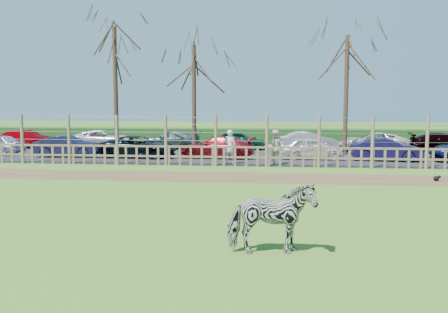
# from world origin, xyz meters

# --- Properties ---
(ground) EXTENTS (120.00, 120.00, 0.00)m
(ground) POSITION_xyz_m (0.00, 0.00, 0.00)
(ground) COLOR #6E9F37
(ground) RESTS_ON ground
(dirt_strip) EXTENTS (34.00, 2.80, 0.01)m
(dirt_strip) POSITION_xyz_m (0.00, 4.50, 0.01)
(dirt_strip) COLOR brown
(dirt_strip) RESTS_ON ground
(asphalt) EXTENTS (44.00, 13.00, 0.04)m
(asphalt) POSITION_xyz_m (0.00, 14.50, 0.02)
(asphalt) COLOR #232326
(asphalt) RESTS_ON ground
(hedge) EXTENTS (46.00, 2.00, 1.10)m
(hedge) POSITION_xyz_m (0.00, 21.50, 0.55)
(hedge) COLOR #1E4716
(hedge) RESTS_ON ground
(fence) EXTENTS (30.16, 0.16, 2.50)m
(fence) POSITION_xyz_m (0.00, 8.00, 0.80)
(fence) COLOR brown
(fence) RESTS_ON ground
(tree_left) EXTENTS (4.80, 4.80, 7.88)m
(tree_left) POSITION_xyz_m (-6.50, 12.50, 5.62)
(tree_left) COLOR #3D2B1E
(tree_left) RESTS_ON ground
(tree_mid) EXTENTS (4.80, 4.80, 6.83)m
(tree_mid) POSITION_xyz_m (-2.00, 13.50, 4.87)
(tree_mid) COLOR #3D2B1E
(tree_mid) RESTS_ON ground
(tree_right) EXTENTS (4.80, 4.80, 7.35)m
(tree_right) POSITION_xyz_m (7.00, 14.00, 5.24)
(tree_right) COLOR #3D2B1E
(tree_right) RESTS_ON ground
(zebra) EXTENTS (1.93, 1.13, 1.53)m
(zebra) POSITION_xyz_m (2.91, -5.95, 0.76)
(zebra) COLOR gray
(zebra) RESTS_ON ground
(visitor_a) EXTENTS (0.69, 0.51, 1.72)m
(visitor_a) POSITION_xyz_m (0.63, 8.60, 0.90)
(visitor_a) COLOR silver
(visitor_a) RESTS_ON asphalt
(visitor_b) EXTENTS (0.96, 0.81, 1.72)m
(visitor_b) POSITION_xyz_m (2.87, 8.64, 0.90)
(visitor_b) COLOR beige
(visitor_b) RESTS_ON asphalt
(crow) EXTENTS (0.29, 0.22, 0.24)m
(crow) POSITION_xyz_m (9.37, 4.34, 0.12)
(crow) COLOR black
(crow) RESTS_ON ground
(car_1) EXTENTS (3.73, 1.54, 1.20)m
(car_1) POSITION_xyz_m (-8.82, 10.86, 0.64)
(car_1) COLOR #1B1C43
(car_1) RESTS_ON asphalt
(car_2) EXTENTS (4.47, 2.34, 1.20)m
(car_2) POSITION_xyz_m (-4.76, 11.03, 0.64)
(car_2) COLOR black
(car_2) RESTS_ON asphalt
(car_3) EXTENTS (4.28, 2.09, 1.20)m
(car_3) POSITION_xyz_m (-0.32, 11.19, 0.64)
(car_3) COLOR maroon
(car_3) RESTS_ON asphalt
(car_4) EXTENTS (3.56, 1.50, 1.20)m
(car_4) POSITION_xyz_m (4.89, 11.15, 0.64)
(car_4) COLOR white
(car_4) RESTS_ON asphalt
(car_5) EXTENTS (3.78, 1.73, 1.20)m
(car_5) POSITION_xyz_m (8.78, 10.86, 0.64)
(car_5) COLOR #18124B
(car_5) RESTS_ON asphalt
(car_7) EXTENTS (3.76, 1.65, 1.20)m
(car_7) POSITION_xyz_m (-13.84, 15.62, 0.64)
(car_7) COLOR #870008
(car_7) RESTS_ON asphalt
(car_8) EXTENTS (4.44, 2.28, 1.20)m
(car_8) POSITION_xyz_m (-8.66, 16.09, 0.64)
(car_8) COLOR silver
(car_8) RESTS_ON asphalt
(car_9) EXTENTS (4.22, 1.91, 1.20)m
(car_9) POSITION_xyz_m (-4.11, 16.08, 0.64)
(car_9) COLOR #51685F
(car_9) RESTS_ON asphalt
(car_10) EXTENTS (3.65, 1.77, 1.20)m
(car_10) POSITION_xyz_m (0.46, 16.10, 0.64)
(car_10) COLOR #144D32
(car_10) RESTS_ON asphalt
(car_11) EXTENTS (3.76, 1.66, 1.20)m
(car_11) POSITION_xyz_m (4.99, 15.99, 0.64)
(car_11) COLOR #C1B1C4
(car_11) RESTS_ON asphalt
(car_12) EXTENTS (4.43, 2.24, 1.20)m
(car_12) POSITION_xyz_m (8.96, 15.79, 0.64)
(car_12) COLOR silver
(car_12) RESTS_ON asphalt
(car_13) EXTENTS (4.27, 2.06, 1.20)m
(car_13) POSITION_xyz_m (13.26, 15.79, 0.64)
(car_13) COLOR black
(car_13) RESTS_ON asphalt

